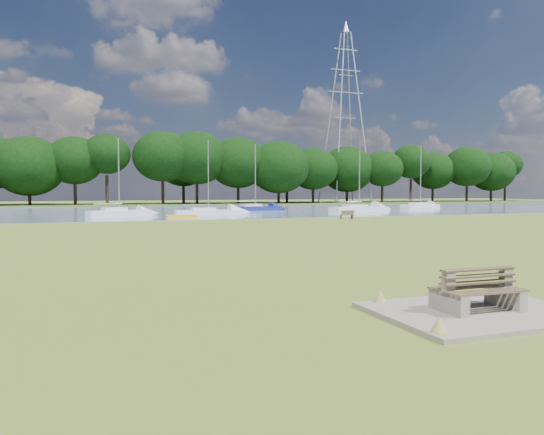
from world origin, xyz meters
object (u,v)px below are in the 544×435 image
object	(u,v)px
bench_pair	(478,292)
riverbank_bench	(347,215)
kayak	(182,216)
sailboat_5	(208,210)
sailboat_3	(255,207)
pylon	(345,90)
sailboat_4	(420,205)
sailboat_2	(119,211)
sailboat_7	(359,207)

from	to	relation	value
bench_pair	riverbank_bench	bearing A→B (deg)	66.28
kayak	sailboat_5	size ratio (longest dim) A/B	0.36
kayak	sailboat_3	xyz separation A→B (m)	(11.69, 13.95, 0.35)
riverbank_bench	sailboat_3	distance (m)	20.49
pylon	sailboat_5	size ratio (longest dim) A/B	4.54
pylon	riverbank_bench	bearing A→B (deg)	-117.75
bench_pair	riverbank_bench	distance (m)	36.37
sailboat_3	sailboat_4	xyz separation A→B (m)	(23.95, -0.60, 0.00)
riverbank_bench	pylon	xyz separation A→B (m)	(26.70, 50.75, 21.56)
riverbank_bench	kayak	distance (m)	15.09
kayak	sailboat_2	bearing A→B (deg)	130.70
kayak	sailboat_2	world-z (taller)	sailboat_2
bench_pair	sailboat_4	xyz separation A→B (m)	(36.74, 53.04, 0.06)
sailboat_5	sailboat_2	bearing A→B (deg)	-178.14
sailboat_2	pylon	bearing A→B (deg)	23.48
sailboat_2	bench_pair	bearing A→B (deg)	-101.76
kayak	sailboat_7	size ratio (longest dim) A/B	0.30
pylon	sailboat_4	size ratio (longest dim) A/B	3.99
bench_pair	sailboat_3	distance (m)	55.15
bench_pair	sailboat_4	world-z (taller)	sailboat_4
bench_pair	riverbank_bench	size ratio (longest dim) A/B	1.39
sailboat_3	pylon	bearing A→B (deg)	40.89
bench_pair	kayak	size ratio (longest dim) A/B	0.65
sailboat_2	sailboat_7	size ratio (longest dim) A/B	0.84
sailboat_7	riverbank_bench	bearing A→B (deg)	-131.91
bench_pair	sailboat_4	size ratio (longest dim) A/B	0.20
pylon	sailboat_7	xyz separation A→B (m)	(-17.74, -36.94, -21.42)
sailboat_7	pylon	bearing A→B (deg)	55.44
pylon	sailboat_2	xyz separation A→B (m)	(-45.57, -38.87, -21.40)
sailboat_3	sailboat_5	distance (m)	11.41
kayak	sailboat_5	distance (m)	6.87
pylon	sailboat_3	size ratio (longest dim) A/B	4.24
bench_pair	pylon	bearing A→B (deg)	63.93
bench_pair	sailboat_2	world-z (taller)	sailboat_2
bench_pair	sailboat_4	bearing A→B (deg)	55.48
sailboat_2	sailboat_4	xyz separation A→B (m)	(40.87, 7.91, -0.01)
sailboat_5	pylon	bearing A→B (deg)	46.58
sailboat_4	sailboat_7	distance (m)	14.34
kayak	sailboat_5	world-z (taller)	sailboat_5
sailboat_4	bench_pair	bearing A→B (deg)	-140.60
kayak	bench_pair	bearing A→B (deg)	-94.74
sailboat_7	sailboat_5	bearing A→B (deg)	176.06
kayak	pylon	distance (m)	63.76
sailboat_2	sailboat_3	distance (m)	18.94
pylon	sailboat_5	distance (m)	57.33
sailboat_3	sailboat_4	size ratio (longest dim) A/B	0.94
bench_pair	sailboat_2	xyz separation A→B (m)	(-4.13, 45.13, 0.06)
kayak	sailboat_3	size ratio (longest dim) A/B	0.33
sailboat_5	sailboat_3	bearing A→B (deg)	46.16
sailboat_2	sailboat_5	xyz separation A→B (m)	(9.01, 0.29, -0.08)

